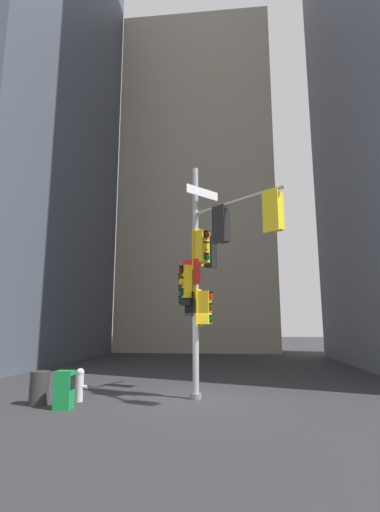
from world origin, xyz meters
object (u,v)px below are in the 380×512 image
fire_hydrant (80,384)px  signal_pole_assembly (208,264)px  trash_bin (39,388)px  newspaper_box (64,390)px

fire_hydrant → signal_pole_assembly: bearing=7.4°
signal_pole_assembly → trash_bin: bearing=-167.3°
signal_pole_assembly → fire_hydrant: signal_pole_assembly is taller
signal_pole_assembly → fire_hydrant: bearing=-172.6°
signal_pole_assembly → newspaper_box: (-3.69, -1.47, -3.52)m
signal_pole_assembly → newspaper_box: size_ratio=7.45×
fire_hydrant → newspaper_box: 0.99m
fire_hydrant → newspaper_box: newspaper_box is taller
fire_hydrant → trash_bin: size_ratio=1.03×
newspaper_box → trash_bin: bearing=154.9°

